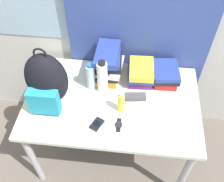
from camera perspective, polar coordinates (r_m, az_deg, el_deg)
curtain_blue at (r=1.82m, az=6.61°, el=18.42°), size 1.05×0.04×2.50m
desk at (r=1.92m, az=0.00°, el=-3.60°), size 1.23×0.77×0.73m
backpack at (r=1.75m, az=-14.08°, el=2.06°), size 0.28×0.26×0.47m
book_stack_left at (r=1.92m, az=-0.99°, el=5.91°), size 0.23×0.28×0.25m
book_stack_center at (r=1.96m, az=6.25°, el=4.00°), size 0.20×0.25×0.13m
book_stack_right at (r=1.98m, az=11.58°, el=3.60°), size 0.20×0.24×0.12m
water_bottle at (r=1.86m, az=-4.62°, el=3.11°), size 0.06×0.06×0.23m
sports_bottle at (r=1.82m, az=-2.12°, el=3.06°), size 0.07×0.07×0.28m
sunscreen_bottle at (r=1.74m, az=1.97°, el=-2.54°), size 0.05×0.05×0.18m
cell_phone at (r=1.73m, az=-3.31°, el=-7.23°), size 0.09×0.11×0.02m
sunglasses_case at (r=1.86m, az=5.07°, el=-1.28°), size 0.16×0.07×0.04m
wristwatch at (r=1.73m, az=1.46°, el=-7.38°), size 0.05×0.11×0.01m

